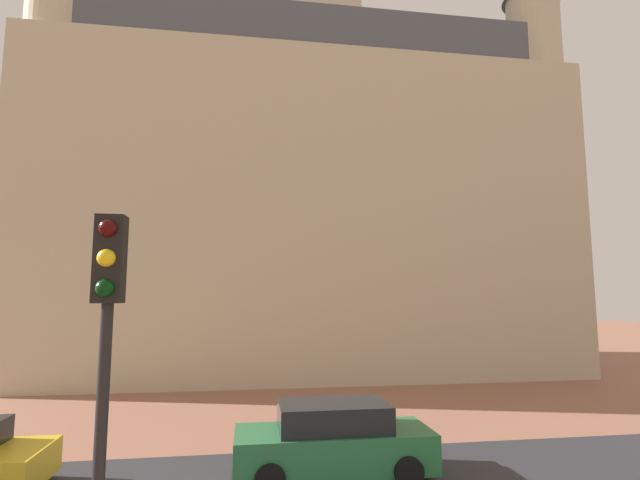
{
  "coord_description": "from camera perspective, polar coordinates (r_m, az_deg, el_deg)",
  "views": [
    {
      "loc": [
        -1.12,
        -1.02,
        4.01
      ],
      "look_at": [
        0.44,
        9.34,
        5.27
      ],
      "focal_mm": 26.53,
      "sensor_mm": 36.0,
      "label": 1
    }
  ],
  "objects": [
    {
      "name": "landmark_building",
      "position": [
        28.33,
        -1.91,
        5.57
      ],
      "size": [
        27.98,
        12.96,
        33.8
      ],
      "color": "beige",
      "rests_on": "ground_plane"
    },
    {
      "name": "traffic_light_pole",
      "position": [
        5.31,
        -24.59,
        -13.11
      ],
      "size": [
        0.28,
        0.34,
        4.84
      ],
      "color": "black",
      "rests_on": "ground_plane"
    },
    {
      "name": "ground_plane",
      "position": [
        11.78,
        -2.91,
        -26.72
      ],
      "size": [
        120.0,
        120.0,
        0.0
      ],
      "primitive_type": "plane",
      "color": "#93604C"
    },
    {
      "name": "car_green",
      "position": [
        11.61,
        1.62,
        -23.07
      ],
      "size": [
        4.43,
        1.95,
        1.61
      ],
      "color": "#287042",
      "rests_on": "ground_plane"
    }
  ]
}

